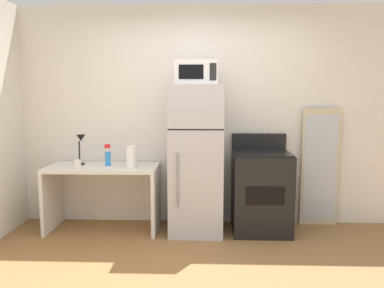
{
  "coord_description": "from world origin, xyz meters",
  "views": [
    {
      "loc": [
        0.08,
        -2.94,
        1.56
      ],
      "look_at": [
        -0.07,
        1.1,
        1.04
      ],
      "focal_mm": 35.8,
      "sensor_mm": 36.0,
      "label": 1
    }
  ],
  "objects_px": {
    "spray_bottle": "(108,157)",
    "paper_towel_roll": "(131,157)",
    "desk_lamp": "(81,144)",
    "microwave": "(196,73)",
    "coffee_mug": "(77,164)",
    "refrigerator": "(196,159)",
    "leaning_mirror": "(320,167)",
    "desk": "(103,184)",
    "oven_range": "(261,191)"
  },
  "relations": [
    {
      "from": "desk_lamp",
      "to": "leaning_mirror",
      "type": "xyz_separation_m",
      "value": [
        2.81,
        0.21,
        -0.29
      ]
    },
    {
      "from": "refrigerator",
      "to": "oven_range",
      "type": "height_order",
      "value": "refrigerator"
    },
    {
      "from": "desk",
      "to": "leaning_mirror",
      "type": "distance_m",
      "value": 2.56
    },
    {
      "from": "desk_lamp",
      "to": "refrigerator",
      "type": "xyz_separation_m",
      "value": [
        1.34,
        -0.07,
        -0.16
      ]
    },
    {
      "from": "desk_lamp",
      "to": "microwave",
      "type": "bearing_deg",
      "value": -3.73
    },
    {
      "from": "paper_towel_roll",
      "to": "coffee_mug",
      "type": "bearing_deg",
      "value": -173.76
    },
    {
      "from": "paper_towel_roll",
      "to": "oven_range",
      "type": "bearing_deg",
      "value": 3.71
    },
    {
      "from": "paper_towel_roll",
      "to": "coffee_mug",
      "type": "xyz_separation_m",
      "value": [
        -0.59,
        -0.06,
        -0.07
      ]
    },
    {
      "from": "microwave",
      "to": "leaning_mirror",
      "type": "bearing_deg",
      "value": 11.38
    },
    {
      "from": "microwave",
      "to": "leaning_mirror",
      "type": "relative_size",
      "value": 0.33
    },
    {
      "from": "paper_towel_roll",
      "to": "refrigerator",
      "type": "relative_size",
      "value": 0.14
    },
    {
      "from": "oven_range",
      "to": "desk",
      "type": "bearing_deg",
      "value": -179.88
    },
    {
      "from": "desk",
      "to": "microwave",
      "type": "distance_m",
      "value": 1.66
    },
    {
      "from": "coffee_mug",
      "to": "microwave",
      "type": "bearing_deg",
      "value": 5.18
    },
    {
      "from": "refrigerator",
      "to": "microwave",
      "type": "relative_size",
      "value": 3.62
    },
    {
      "from": "refrigerator",
      "to": "oven_range",
      "type": "xyz_separation_m",
      "value": [
        0.74,
        0.02,
        -0.37
      ]
    },
    {
      "from": "paper_towel_roll",
      "to": "coffee_mug",
      "type": "relative_size",
      "value": 2.53
    },
    {
      "from": "spray_bottle",
      "to": "coffee_mug",
      "type": "distance_m",
      "value": 0.35
    },
    {
      "from": "coffee_mug",
      "to": "oven_range",
      "type": "height_order",
      "value": "oven_range"
    },
    {
      "from": "desk",
      "to": "refrigerator",
      "type": "bearing_deg",
      "value": -0.83
    },
    {
      "from": "coffee_mug",
      "to": "oven_range",
      "type": "distance_m",
      "value": 2.08
    },
    {
      "from": "coffee_mug",
      "to": "oven_range",
      "type": "xyz_separation_m",
      "value": [
        2.05,
        0.16,
        -0.33
      ]
    },
    {
      "from": "paper_towel_roll",
      "to": "refrigerator",
      "type": "height_order",
      "value": "refrigerator"
    },
    {
      "from": "coffee_mug",
      "to": "refrigerator",
      "type": "bearing_deg",
      "value": 6.09
    },
    {
      "from": "paper_towel_roll",
      "to": "leaning_mirror",
      "type": "distance_m",
      "value": 2.23
    },
    {
      "from": "desk_lamp",
      "to": "leaning_mirror",
      "type": "bearing_deg",
      "value": 4.25
    },
    {
      "from": "leaning_mirror",
      "to": "desk",
      "type": "bearing_deg",
      "value": -174.18
    },
    {
      "from": "leaning_mirror",
      "to": "desk_lamp",
      "type": "bearing_deg",
      "value": -175.75
    },
    {
      "from": "desk_lamp",
      "to": "microwave",
      "type": "xyz_separation_m",
      "value": [
        1.34,
        -0.09,
        0.81
      ]
    },
    {
      "from": "refrigerator",
      "to": "oven_range",
      "type": "bearing_deg",
      "value": 1.49
    },
    {
      "from": "paper_towel_roll",
      "to": "desk",
      "type": "bearing_deg",
      "value": 165.31
    },
    {
      "from": "paper_towel_roll",
      "to": "refrigerator",
      "type": "distance_m",
      "value": 0.73
    },
    {
      "from": "desk_lamp",
      "to": "paper_towel_roll",
      "type": "relative_size",
      "value": 1.47
    },
    {
      "from": "refrigerator",
      "to": "leaning_mirror",
      "type": "distance_m",
      "value": 1.5
    },
    {
      "from": "desk_lamp",
      "to": "oven_range",
      "type": "height_order",
      "value": "desk_lamp"
    },
    {
      "from": "coffee_mug",
      "to": "paper_towel_roll",
      "type": "bearing_deg",
      "value": 6.24
    },
    {
      "from": "desk_lamp",
      "to": "coffee_mug",
      "type": "height_order",
      "value": "desk_lamp"
    },
    {
      "from": "desk_lamp",
      "to": "microwave",
      "type": "distance_m",
      "value": 1.56
    },
    {
      "from": "coffee_mug",
      "to": "leaning_mirror",
      "type": "distance_m",
      "value": 2.81
    },
    {
      "from": "spray_bottle",
      "to": "paper_towel_roll",
      "type": "height_order",
      "value": "spray_bottle"
    },
    {
      "from": "desk",
      "to": "desk_lamp",
      "type": "height_order",
      "value": "desk_lamp"
    },
    {
      "from": "leaning_mirror",
      "to": "refrigerator",
      "type": "bearing_deg",
      "value": -169.41
    },
    {
      "from": "spray_bottle",
      "to": "oven_range",
      "type": "relative_size",
      "value": 0.23
    },
    {
      "from": "microwave",
      "to": "oven_range",
      "type": "bearing_deg",
      "value": 3.13
    },
    {
      "from": "refrigerator",
      "to": "spray_bottle",
      "type": "bearing_deg",
      "value": 178.3
    },
    {
      "from": "refrigerator",
      "to": "leaning_mirror",
      "type": "height_order",
      "value": "refrigerator"
    },
    {
      "from": "microwave",
      "to": "leaning_mirror",
      "type": "xyz_separation_m",
      "value": [
        1.47,
        0.3,
        -1.1
      ]
    },
    {
      "from": "spray_bottle",
      "to": "paper_towel_roll",
      "type": "xyz_separation_m",
      "value": [
        0.29,
        -0.11,
        0.02
      ]
    },
    {
      "from": "refrigerator",
      "to": "desk_lamp",
      "type": "bearing_deg",
      "value": 177.17
    },
    {
      "from": "microwave",
      "to": "oven_range",
      "type": "distance_m",
      "value": 1.52
    }
  ]
}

